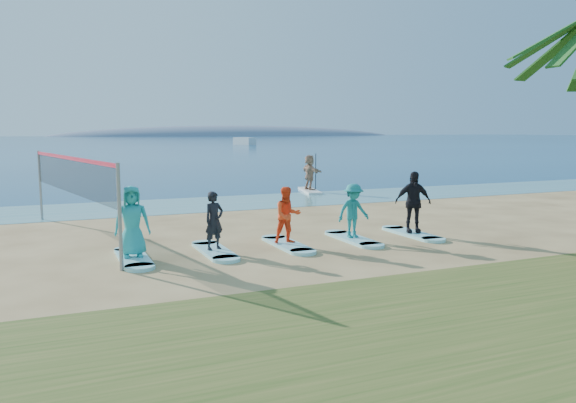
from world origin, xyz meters
name	(u,v)px	position (x,y,z in m)	size (l,w,h in m)	color
ground	(325,250)	(0.00, 0.00, 0.00)	(600.00, 600.00, 0.00)	tan
shallow_water	(217,203)	(0.00, 10.50, 0.01)	(600.00, 600.00, 0.00)	teal
ocean	(71,141)	(0.00, 160.00, 0.01)	(600.00, 600.00, 0.00)	navy
island_ridge	(235,136)	(95.00, 300.00, 0.00)	(220.00, 56.00, 18.00)	slate
volleyball_net	(70,176)	(-6.23, 4.26, 1.90)	(1.81, 8.92, 2.50)	gray
paddleboard	(310,191)	(5.82, 13.17, 0.06)	(0.70, 3.00, 0.12)	silver
paddleboarder	(310,172)	(5.82, 13.17, 1.03)	(1.69, 0.54, 1.83)	tan
boat_offshore_b	(244,145)	(33.58, 104.55, 0.00)	(2.14, 5.55, 1.61)	silver
surfboard_0	(133,258)	(-4.97, 0.84, 0.04)	(0.70, 2.20, 0.09)	#90DBDF
student_0	(132,221)	(-4.97, 0.84, 0.98)	(0.87, 0.57, 1.78)	teal
surfboard_1	(215,251)	(-2.86, 0.84, 0.04)	(0.70, 2.20, 0.09)	#90DBDF
student_1	(214,221)	(-2.86, 0.84, 0.86)	(0.56, 0.37, 1.54)	black
surfboard_2	(287,245)	(-0.76, 0.84, 0.04)	(0.70, 2.20, 0.09)	#90DBDF
student_2	(287,215)	(-0.76, 0.84, 0.88)	(0.77, 0.60, 1.58)	#FF441A
surfboard_3	(353,239)	(1.34, 0.84, 0.04)	(0.70, 2.20, 0.09)	#90DBDF
student_3	(353,211)	(1.34, 0.84, 0.88)	(1.03, 0.59, 1.59)	#1A7D7E
surfboard_4	(412,234)	(3.45, 0.84, 0.04)	(0.70, 2.20, 0.09)	#90DBDF
student_4	(413,202)	(3.45, 0.84, 1.04)	(1.11, 0.46, 1.89)	black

